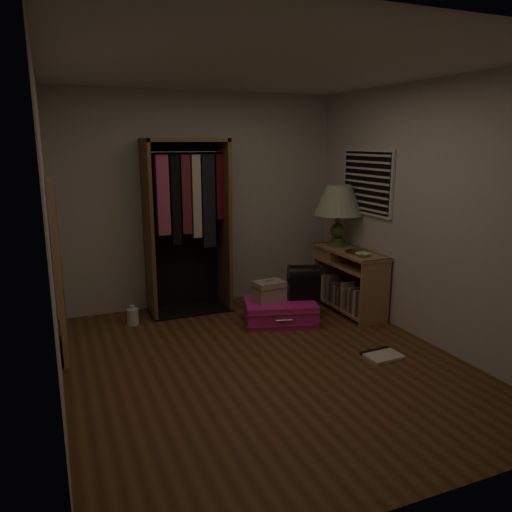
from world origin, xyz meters
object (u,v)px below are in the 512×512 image
Objects in this scene: floor_mirror at (58,268)px; black_bag at (304,281)px; open_wardrobe at (187,212)px; white_jug at (133,316)px; pink_suitcase at (280,312)px; table_lamp at (339,201)px; train_case at (269,291)px; console_bookshelf at (347,278)px.

black_bag is (2.60, -0.03, -0.40)m from floor_mirror.
white_jug is at bearing -160.31° from open_wardrobe.
black_bag is at bearing -16.07° from white_jug.
open_wardrobe is at bearing 150.80° from pink_suitcase.
black_bag is 1.81× the size of white_jug.
train_case is at bearing -164.39° from table_lamp.
train_case is at bearing -167.87° from black_bag.
open_wardrobe reaches higher than table_lamp.
console_bookshelf is 2.08m from open_wardrobe.
floor_mirror is 2.64m from black_bag.
floor_mirror is at bearing -163.06° from black_bag.
pink_suitcase is 1.55m from table_lamp.
floor_mirror is 2.24× the size of table_lamp.
open_wardrobe is 1.84m from table_lamp.
floor_mirror is 4.12× the size of black_bag.
open_wardrobe is 1.69m from floor_mirror.
console_bookshelf is 4.92× the size of white_jug.
open_wardrobe is 2.18× the size of pink_suitcase.
pink_suitcase is at bearing -34.63° from train_case.
floor_mirror reaches higher than console_bookshelf.
open_wardrobe reaches higher than train_case.
white_jug is at bearing 155.32° from train_case.
floor_mirror is 2.24m from train_case.
open_wardrobe is at bearing 19.69° from white_jug.
console_bookshelf is 3.27m from floor_mirror.
black_bag reaches higher than train_case.
pink_suitcase is (-0.94, -0.10, -0.27)m from console_bookshelf.
pink_suitcase is at bearing -158.88° from black_bag.
console_bookshelf is at bearing 0.82° from floor_mirror.
train_case is (2.19, 0.01, -0.49)m from floor_mirror.
black_bag is 1.98m from white_jug.
table_lamp is (1.77, -0.47, 0.10)m from open_wardrobe.
white_jug is (0.73, 0.51, -0.75)m from floor_mirror.
open_wardrobe is at bearing 127.68° from train_case.
console_bookshelf is at bearing -3.70° from train_case.
black_bag is at bearing -35.21° from open_wardrobe.
table_lamp is at bearing 36.01° from pink_suitcase.
open_wardrobe is 5.66× the size of train_case.
white_jug is (-0.74, -0.26, -1.11)m from open_wardrobe.
open_wardrobe is (-1.77, 0.72, 0.81)m from console_bookshelf.
floor_mirror is at bearing 174.47° from train_case.
table_lamp reaches higher than pink_suitcase.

